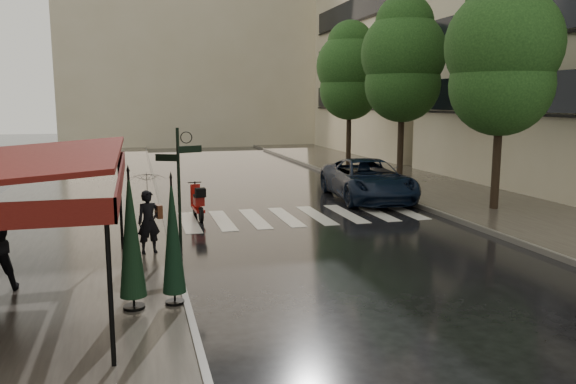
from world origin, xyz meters
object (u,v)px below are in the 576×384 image
pedestrian_with_umbrella (148,188)px  parasol_back (131,234)px  parasol_front (173,235)px  parked_car (368,180)px  scooter (198,203)px

pedestrian_with_umbrella → parasol_back: 3.77m
parasol_front → parasol_back: size_ratio=0.94×
parked_car → parasol_back: size_ratio=2.23×
parked_car → pedestrian_with_umbrella: bearing=-138.6°
parked_car → scooter: bearing=-159.9°
parked_car → parasol_front: (-8.01, -9.88, 0.61)m
pedestrian_with_umbrella → parasol_front: (0.34, -3.69, -0.32)m
parasol_front → parked_car: bearing=51.0°
pedestrian_with_umbrella → scooter: size_ratio=1.40×
parasol_front → parasol_back: (-0.72, -0.06, 0.08)m
pedestrian_with_umbrella → parked_car: (8.35, 6.20, -0.93)m
parasol_front → parasol_back: parasol_back is taller
parasol_back → pedestrian_with_umbrella: bearing=84.2°
pedestrian_with_umbrella → parked_car: size_ratio=0.42×
parked_car → parasol_back: (-8.73, -9.94, 0.69)m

